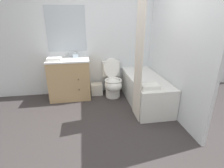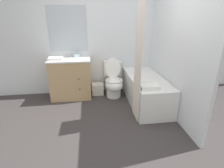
# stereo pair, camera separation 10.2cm
# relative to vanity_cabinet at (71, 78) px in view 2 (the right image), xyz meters

# --- Properties ---
(ground_plane) EXTENTS (14.00, 14.00, 0.00)m
(ground_plane) POSITION_rel_vanity_cabinet_xyz_m (0.73, -1.45, -0.45)
(ground_plane) COLOR #383333
(wall_back) EXTENTS (8.00, 0.06, 2.50)m
(wall_back) POSITION_rel_vanity_cabinet_xyz_m (0.72, 0.29, 0.80)
(wall_back) COLOR silver
(wall_back) RESTS_ON ground_plane
(wall_right) EXTENTS (0.05, 2.72, 2.50)m
(wall_right) POSITION_rel_vanity_cabinet_xyz_m (1.92, -0.59, 0.80)
(wall_right) COLOR silver
(wall_right) RESTS_ON ground_plane
(vanity_cabinet) EXTENTS (0.88, 0.56, 0.88)m
(vanity_cabinet) POSITION_rel_vanity_cabinet_xyz_m (0.00, 0.00, 0.00)
(vanity_cabinet) COLOR tan
(vanity_cabinet) RESTS_ON ground_plane
(sink_faucet) EXTENTS (0.14, 0.12, 0.12)m
(sink_faucet) POSITION_rel_vanity_cabinet_xyz_m (-0.00, 0.20, 0.46)
(sink_faucet) COLOR silver
(sink_faucet) RESTS_ON vanity_cabinet
(toilet) EXTENTS (0.39, 0.66, 0.85)m
(toilet) POSITION_rel_vanity_cabinet_xyz_m (0.94, -0.08, -0.11)
(toilet) COLOR white
(toilet) RESTS_ON ground_plane
(bathtub) EXTENTS (0.66, 1.55, 0.56)m
(bathtub) POSITION_rel_vanity_cabinet_xyz_m (1.55, -0.51, -0.17)
(bathtub) COLOR white
(bathtub) RESTS_ON ground_plane
(shower_curtain) EXTENTS (0.02, 0.38, 1.95)m
(shower_curtain) POSITION_rel_vanity_cabinet_xyz_m (1.21, -1.02, 0.53)
(shower_curtain) COLOR silver
(shower_curtain) RESTS_ON ground_plane
(wastebasket) EXTENTS (0.26, 0.22, 0.26)m
(wastebasket) POSITION_rel_vanity_cabinet_xyz_m (0.58, 0.07, -0.32)
(wastebasket) COLOR silver
(wastebasket) RESTS_ON ground_plane
(tissue_box) EXTENTS (0.12, 0.13, 0.10)m
(tissue_box) POSITION_rel_vanity_cabinet_xyz_m (0.16, 0.16, 0.47)
(tissue_box) COLOR silver
(tissue_box) RESTS_ON vanity_cabinet
(hand_towel_folded) EXTENTS (0.28, 0.18, 0.06)m
(hand_towel_folded) POSITION_rel_vanity_cabinet_xyz_m (-0.26, -0.11, 0.46)
(hand_towel_folded) COLOR white
(hand_towel_folded) RESTS_ON vanity_cabinet
(bath_towel_folded) EXTENTS (0.31, 0.19, 0.07)m
(bath_towel_folded) POSITION_rel_vanity_cabinet_xyz_m (1.42, -1.07, 0.15)
(bath_towel_folded) COLOR white
(bath_towel_folded) RESTS_ON bathtub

